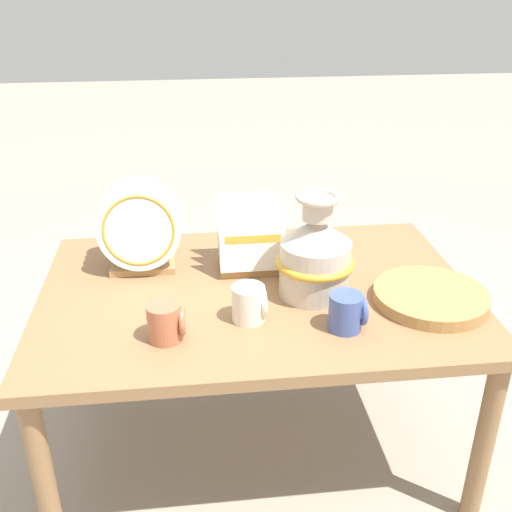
{
  "coord_description": "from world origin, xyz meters",
  "views": [
    {
      "loc": [
        -0.18,
        -1.55,
        1.47
      ],
      "look_at": [
        0.0,
        0.0,
        0.7
      ],
      "focal_mm": 42.0,
      "sensor_mm": 36.0,
      "label": 1
    }
  ],
  "objects_px": {
    "mug_terracotta_glaze": "(167,322)",
    "mug_cobalt_glaze": "(347,312)",
    "dish_rack_square_plates": "(252,245)",
    "wicker_charger_stack": "(431,297)",
    "ceramic_vase": "(315,254)",
    "dish_rack_round_plates": "(141,233)",
    "mug_cream_glaze": "(250,303)"
  },
  "relations": [
    {
      "from": "mug_terracotta_glaze",
      "to": "mug_cobalt_glaze",
      "type": "relative_size",
      "value": 1.0
    },
    {
      "from": "mug_cobalt_glaze",
      "to": "dish_rack_round_plates",
      "type": "bearing_deg",
      "value": 143.04
    },
    {
      "from": "ceramic_vase",
      "to": "mug_terracotta_glaze",
      "type": "distance_m",
      "value": 0.47
    },
    {
      "from": "mug_terracotta_glaze",
      "to": "mug_cobalt_glaze",
      "type": "height_order",
      "value": "same"
    },
    {
      "from": "wicker_charger_stack",
      "to": "ceramic_vase",
      "type": "bearing_deg",
      "value": 164.32
    },
    {
      "from": "wicker_charger_stack",
      "to": "dish_rack_round_plates",
      "type": "bearing_deg",
      "value": 159.29
    },
    {
      "from": "mug_terracotta_glaze",
      "to": "mug_cobalt_glaze",
      "type": "xyz_separation_m",
      "value": [
        0.47,
        -0.01,
        0.0
      ]
    },
    {
      "from": "mug_cobalt_glaze",
      "to": "ceramic_vase",
      "type": "bearing_deg",
      "value": 103.99
    },
    {
      "from": "dish_rack_square_plates",
      "to": "mug_cobalt_glaze",
      "type": "height_order",
      "value": "dish_rack_square_plates"
    },
    {
      "from": "dish_rack_round_plates",
      "to": "dish_rack_square_plates",
      "type": "distance_m",
      "value": 0.35
    },
    {
      "from": "ceramic_vase",
      "to": "dish_rack_round_plates",
      "type": "height_order",
      "value": "ceramic_vase"
    },
    {
      "from": "dish_rack_square_plates",
      "to": "mug_cobalt_glaze",
      "type": "bearing_deg",
      "value": -61.15
    },
    {
      "from": "wicker_charger_stack",
      "to": "mug_cobalt_glaze",
      "type": "bearing_deg",
      "value": -159.05
    },
    {
      "from": "dish_rack_square_plates",
      "to": "ceramic_vase",
      "type": "bearing_deg",
      "value": -49.18
    },
    {
      "from": "dish_rack_round_plates",
      "to": "wicker_charger_stack",
      "type": "height_order",
      "value": "dish_rack_round_plates"
    },
    {
      "from": "ceramic_vase",
      "to": "dish_rack_square_plates",
      "type": "xyz_separation_m",
      "value": [
        -0.16,
        0.19,
        -0.05
      ]
    },
    {
      "from": "ceramic_vase",
      "to": "dish_rack_square_plates",
      "type": "distance_m",
      "value": 0.25
    },
    {
      "from": "dish_rack_square_plates",
      "to": "wicker_charger_stack",
      "type": "xyz_separation_m",
      "value": [
        0.48,
        -0.28,
        -0.06
      ]
    },
    {
      "from": "mug_cream_glaze",
      "to": "mug_terracotta_glaze",
      "type": "distance_m",
      "value": 0.23
    },
    {
      "from": "dish_rack_square_plates",
      "to": "mug_cobalt_glaze",
      "type": "distance_m",
      "value": 0.44
    },
    {
      "from": "mug_terracotta_glaze",
      "to": "mug_cobalt_glaze",
      "type": "bearing_deg",
      "value": -0.72
    },
    {
      "from": "dish_rack_round_plates",
      "to": "wicker_charger_stack",
      "type": "bearing_deg",
      "value": -20.71
    },
    {
      "from": "dish_rack_square_plates",
      "to": "mug_cream_glaze",
      "type": "relative_size",
      "value": 2.22
    },
    {
      "from": "dish_rack_square_plates",
      "to": "dish_rack_round_plates",
      "type": "bearing_deg",
      "value": 174.21
    },
    {
      "from": "wicker_charger_stack",
      "to": "mug_terracotta_glaze",
      "type": "relative_size",
      "value": 3.2
    },
    {
      "from": "ceramic_vase",
      "to": "dish_rack_square_plates",
      "type": "bearing_deg",
      "value": 130.82
    },
    {
      "from": "mug_cream_glaze",
      "to": "mug_cobalt_glaze",
      "type": "relative_size",
      "value": 1.0
    },
    {
      "from": "ceramic_vase",
      "to": "dish_rack_round_plates",
      "type": "bearing_deg",
      "value": 156.26
    },
    {
      "from": "mug_cream_glaze",
      "to": "mug_terracotta_glaze",
      "type": "height_order",
      "value": "same"
    },
    {
      "from": "dish_rack_square_plates",
      "to": "wicker_charger_stack",
      "type": "bearing_deg",
      "value": -29.89
    },
    {
      "from": "ceramic_vase",
      "to": "mug_terracotta_glaze",
      "type": "relative_size",
      "value": 3.06
    },
    {
      "from": "ceramic_vase",
      "to": "mug_cobalt_glaze",
      "type": "relative_size",
      "value": 3.06
    }
  ]
}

